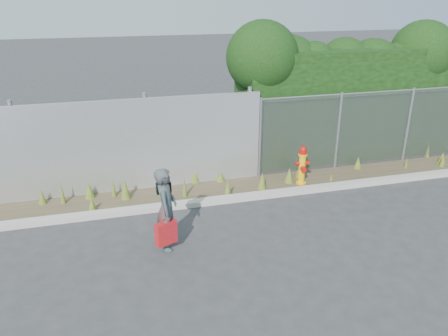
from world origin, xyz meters
TOP-DOWN VIEW (x-y plane):
  - ground at (0.00, 0.00)m, footprint 80.00×80.00m
  - curb at (0.00, 1.80)m, footprint 16.00×0.22m
  - weed_strip at (-0.09, 2.48)m, footprint 16.00×1.32m
  - corrugated_fence at (-3.25, 3.01)m, footprint 8.50×0.21m
  - chainlink_fence at (4.25, 3.00)m, footprint 6.50×0.07m
  - hedge at (4.35, 4.03)m, footprint 7.75×2.05m
  - fire_hydrant at (1.89, 2.25)m, footprint 0.34×0.30m
  - woman at (-1.67, 0.29)m, footprint 0.50×0.65m
  - red_tote_bag at (-1.72, 0.09)m, footprint 0.39×0.14m
  - black_shoulder_bag at (-1.68, 0.41)m, footprint 0.26×0.11m

SIDE VIEW (x-z plane):
  - ground at x=0.00m, z-range 0.00..0.00m
  - curb at x=0.00m, z-range 0.00..0.12m
  - weed_strip at x=-0.09m, z-range -0.15..0.39m
  - red_tote_bag at x=-1.72m, z-range 0.16..0.67m
  - fire_hydrant at x=1.89m, z-range -0.02..0.99m
  - woman at x=-1.67m, z-range 0.00..1.58m
  - chainlink_fence at x=4.25m, z-range 0.01..2.06m
  - corrugated_fence at x=-3.25m, z-range -0.05..2.25m
  - black_shoulder_bag at x=-1.68m, z-range 1.06..1.26m
  - hedge at x=4.35m, z-range 0.15..3.92m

